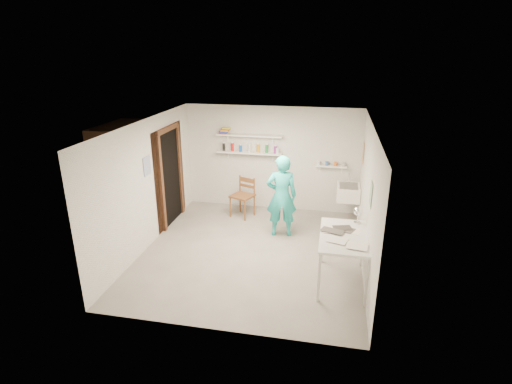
% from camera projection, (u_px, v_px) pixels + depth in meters
% --- Properties ---
extents(floor, '(4.00, 4.50, 0.02)m').
position_uv_depth(floor, '(252.00, 252.00, 7.51)').
color(floor, slate).
rests_on(floor, ground).
extents(ceiling, '(4.00, 4.50, 0.02)m').
position_uv_depth(ceiling, '(251.00, 124.00, 6.67)').
color(ceiling, silver).
rests_on(ceiling, wall_back).
extents(wall_back, '(4.00, 0.02, 2.40)m').
position_uv_depth(wall_back, '(272.00, 159.00, 9.17)').
color(wall_back, silver).
rests_on(wall_back, ground).
extents(wall_front, '(4.00, 0.02, 2.40)m').
position_uv_depth(wall_front, '(215.00, 252.00, 5.01)').
color(wall_front, silver).
rests_on(wall_front, ground).
extents(wall_left, '(0.02, 4.50, 2.40)m').
position_uv_depth(wall_left, '(147.00, 184.00, 7.46)').
color(wall_left, silver).
rests_on(wall_left, ground).
extents(wall_right, '(0.02, 4.50, 2.40)m').
position_uv_depth(wall_right, '(368.00, 200.00, 6.72)').
color(wall_right, silver).
rests_on(wall_right, ground).
extents(doorway_recess, '(0.02, 0.90, 2.00)m').
position_uv_depth(doorway_recess, '(170.00, 178.00, 8.49)').
color(doorway_recess, black).
rests_on(doorway_recess, wall_left).
extents(corridor_box, '(1.40, 1.50, 2.10)m').
position_uv_depth(corridor_box, '(139.00, 173.00, 8.60)').
color(corridor_box, brown).
rests_on(corridor_box, ground).
extents(door_lintel, '(0.06, 1.05, 0.10)m').
position_uv_depth(door_lintel, '(168.00, 129.00, 8.13)').
color(door_lintel, brown).
rests_on(door_lintel, wall_left).
extents(door_jamb_near, '(0.06, 0.10, 2.00)m').
position_uv_depth(door_jamb_near, '(162.00, 185.00, 8.03)').
color(door_jamb_near, brown).
rests_on(door_jamb_near, ground).
extents(door_jamb_far, '(0.06, 0.10, 2.00)m').
position_uv_depth(door_jamb_far, '(180.00, 171.00, 8.95)').
color(door_jamb_far, brown).
rests_on(door_jamb_far, ground).
extents(shelf_lower, '(1.50, 0.22, 0.03)m').
position_uv_depth(shelf_lower, '(249.00, 153.00, 9.09)').
color(shelf_lower, white).
rests_on(shelf_lower, wall_back).
extents(shelf_upper, '(1.50, 0.22, 0.03)m').
position_uv_depth(shelf_upper, '(249.00, 135.00, 8.95)').
color(shelf_upper, white).
rests_on(shelf_upper, wall_back).
extents(ledge_shelf, '(0.70, 0.14, 0.03)m').
position_uv_depth(ledge_shelf, '(331.00, 166.00, 8.87)').
color(ledge_shelf, white).
rests_on(ledge_shelf, wall_back).
extents(poster_left, '(0.01, 0.28, 0.36)m').
position_uv_depth(poster_left, '(147.00, 166.00, 7.38)').
color(poster_left, '#334C7F').
rests_on(poster_left, wall_left).
extents(poster_right_a, '(0.01, 0.34, 0.42)m').
position_uv_depth(poster_right_a, '(363.00, 153.00, 8.26)').
color(poster_right_a, '#995933').
rests_on(poster_right_a, wall_right).
extents(poster_right_b, '(0.01, 0.30, 0.38)m').
position_uv_depth(poster_right_b, '(371.00, 194.00, 6.12)').
color(poster_right_b, '#3F724C').
rests_on(poster_right_b, wall_right).
extents(belfast_sink, '(0.48, 0.60, 0.30)m').
position_uv_depth(belfast_sink, '(348.00, 192.00, 8.51)').
color(belfast_sink, white).
rests_on(belfast_sink, wall_right).
extents(man, '(0.67, 0.50, 1.68)m').
position_uv_depth(man, '(281.00, 196.00, 7.90)').
color(man, '#24B8B4').
rests_on(man, ground).
extents(wall_clock, '(0.30, 0.09, 0.30)m').
position_uv_depth(wall_clock, '(285.00, 180.00, 8.00)').
color(wall_clock, '#CCCC8B').
rests_on(wall_clock, man).
extents(wooden_chair, '(0.59, 0.58, 0.98)m').
position_uv_depth(wooden_chair, '(242.00, 196.00, 8.91)').
color(wooden_chair, brown).
rests_on(wooden_chair, ground).
extents(work_table, '(0.76, 1.27, 0.85)m').
position_uv_depth(work_table, '(343.00, 259.00, 6.39)').
color(work_table, silver).
rests_on(work_table, ground).
extents(desk_lamp, '(0.16, 0.16, 0.16)m').
position_uv_depth(desk_lamp, '(358.00, 211.00, 6.60)').
color(desk_lamp, white).
rests_on(desk_lamp, work_table).
extents(spray_cans, '(1.26, 0.06, 0.17)m').
position_uv_depth(spray_cans, '(249.00, 148.00, 9.06)').
color(spray_cans, black).
rests_on(spray_cans, shelf_lower).
extents(book_stack, '(0.26, 0.14, 0.14)m').
position_uv_depth(book_stack, '(225.00, 131.00, 9.03)').
color(book_stack, red).
rests_on(book_stack, shelf_upper).
extents(ledge_pots, '(0.48, 0.07, 0.09)m').
position_uv_depth(ledge_pots, '(331.00, 164.00, 8.85)').
color(ledge_pots, silver).
rests_on(ledge_pots, ledge_shelf).
extents(papers, '(0.30, 0.22, 0.03)m').
position_uv_depth(papers, '(345.00, 235.00, 6.24)').
color(papers, silver).
rests_on(papers, work_table).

